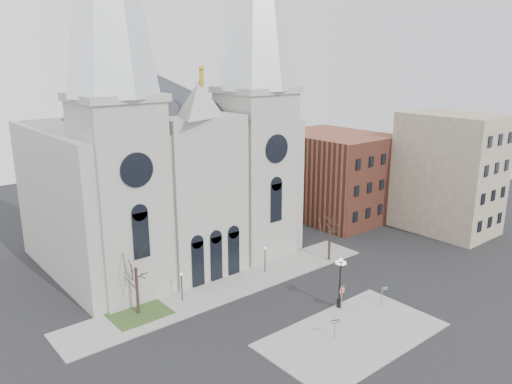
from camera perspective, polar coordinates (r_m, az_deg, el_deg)
ground at (r=51.91m, az=4.40°, el=-14.92°), size 160.00×160.00×0.00m
sidewalk_near at (r=50.94m, az=11.00°, el=-15.72°), size 18.00×10.00×0.14m
sidewalk_far at (r=59.30m, az=-3.13°, el=-10.78°), size 40.00×6.00×0.14m
grass_patch at (r=55.03m, az=-13.26°, el=-13.35°), size 6.00×5.00×0.18m
cathedral at (r=63.74m, az=-9.82°, el=8.17°), size 33.00×26.66×54.00m
bg_building_brick at (r=84.07m, az=8.80°, el=1.92°), size 14.00×18.00×14.00m
bg_building_tan at (r=81.08m, az=21.15°, el=2.03°), size 10.00×14.00×18.00m
tree_left at (r=52.67m, az=-13.62°, el=-8.08°), size 3.20×3.20×7.50m
tree_right at (r=65.67m, az=8.46°, el=-4.14°), size 3.20×3.20×6.00m
ped_lamp_left at (r=55.72m, az=-8.51°, el=-10.14°), size 0.32×0.32×3.26m
ped_lamp_right at (r=62.15m, az=1.04°, el=-7.22°), size 0.32×0.32×3.26m
stop_sign at (r=54.16m, az=9.78°, el=-11.29°), size 0.96×0.22×2.71m
globe_lamp at (r=53.91m, az=9.60°, el=-9.49°), size 1.56×1.56×5.65m
one_way_sign at (r=49.29m, az=9.00°, el=-14.79°), size 0.83×0.39×2.03m
street_name_sign at (r=56.17m, az=14.26°, el=-11.24°), size 0.67×0.29×2.21m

